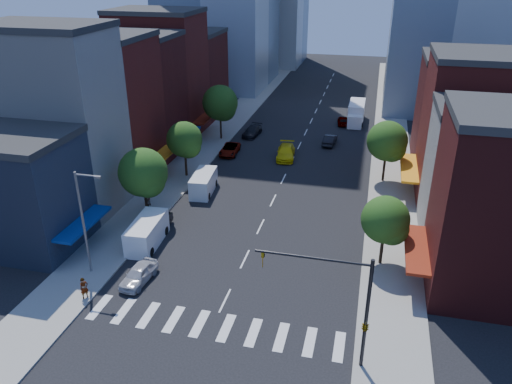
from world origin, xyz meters
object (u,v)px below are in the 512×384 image
taxi (286,152)px  parked_car_second (156,225)px  traffic_car_oncoming (330,140)px  parked_car_third (230,149)px  parked_car_rear (252,131)px  cargo_van_near (146,233)px  pedestrian_far (147,198)px  pedestrian_near (84,288)px  box_truck (356,113)px  parked_car_front (139,274)px  cargo_van_far (203,183)px  traffic_car_far (343,120)px

taxi → parked_car_second: bearing=-117.5°
traffic_car_oncoming → parked_car_third: bearing=33.9°
parked_car_rear → cargo_van_near: size_ratio=0.82×
cargo_van_near → pedestrian_far: cargo_van_near is taller
cargo_van_near → pedestrian_near: 8.68m
parked_car_rear → parked_car_second: bearing=-88.4°
parked_car_third → parked_car_rear: bearing=79.4°
parked_car_rear → box_truck: size_ratio=0.60×
parked_car_front → cargo_van_near: 5.82m
box_truck → cargo_van_near: bearing=-110.9°
cargo_van_far → parked_car_front: bearing=-93.9°
box_truck → pedestrian_near: size_ratio=4.47×
cargo_van_near → pedestrian_near: (-1.17, -8.60, -0.16)m
cargo_van_far → taxi: cargo_van_far is taller
cargo_van_near → box_truck: (16.33, 42.59, 0.30)m
parked_car_rear → cargo_van_far: bearing=-86.0°
cargo_van_far → pedestrian_far: (-4.55, -4.91, -0.04)m
traffic_car_oncoming → pedestrian_far: bearing=60.6°
parked_car_front → parked_car_rear: parked_car_front is taller
parked_car_front → parked_car_second: bearing=108.8°
cargo_van_near → pedestrian_far: 7.71m
taxi → pedestrian_far: size_ratio=3.00×
parked_car_rear → cargo_van_near: 32.43m
parked_car_second → box_truck: box_truck is taller
cargo_van_far → pedestrian_far: 6.69m
traffic_car_far → pedestrian_near: (-15.60, -49.60, 0.35)m
box_truck → taxi: bearing=-113.9°
pedestrian_far → cargo_van_far: bearing=146.3°
parked_car_second → traffic_car_oncoming: 31.73m
cargo_van_near → pedestrian_far: bearing=111.2°
traffic_car_far → box_truck: box_truck is taller
parked_car_third → traffic_car_oncoming: 14.41m
parked_car_second → pedestrian_near: pedestrian_near is taller
pedestrian_near → traffic_car_far: bearing=17.5°
parked_car_rear → taxi: bearing=-44.6°
cargo_van_far → pedestrian_far: bearing=-138.4°
pedestrian_far → parked_car_third: bearing=176.1°
parked_car_rear → cargo_van_far: (-0.51, -20.47, 0.42)m
cargo_van_near → taxi: bearing=67.7°
parked_car_third → pedestrian_far: (-4.00, -17.25, 0.41)m
parked_car_second → parked_car_third: bearing=88.6°
parked_car_front → parked_car_third: 29.77m
cargo_van_far → traffic_car_far: bearing=60.2°
parked_car_rear → traffic_car_far: size_ratio=1.19×
traffic_car_oncoming → box_truck: 11.81m
traffic_car_oncoming → cargo_van_far: bearing=63.1°
parked_car_third → traffic_car_far: 21.62m
parked_car_front → parked_car_rear: (0.00, 37.88, -0.03)m
parked_car_front → cargo_van_far: bearing=96.4°
parked_car_third → parked_car_rear: 8.20m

